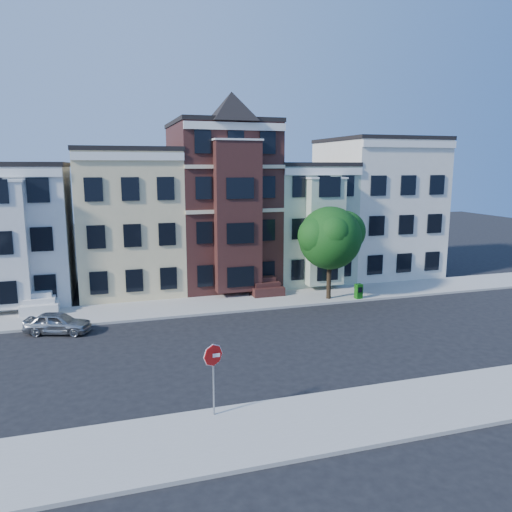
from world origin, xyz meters
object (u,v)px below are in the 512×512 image
object	(u,v)px
street_tree	(330,242)
parked_car	(58,323)
newspaper_box	(359,291)
stop_sign	(213,375)

from	to	relation	value
street_tree	parked_car	size ratio (longest dim) A/B	2.20
newspaper_box	street_tree	bearing A→B (deg)	155.82
stop_sign	newspaper_box	bearing A→B (deg)	43.81
parked_car	stop_sign	xyz separation A→B (m)	(6.15, -11.68, 1.07)
street_tree	newspaper_box	xyz separation A→B (m)	(1.94, -0.62, -3.37)
parked_car	newspaper_box	bearing A→B (deg)	-67.92
street_tree	stop_sign	distance (m)	17.53
street_tree	parked_car	distance (m)	17.54
stop_sign	street_tree	bearing A→B (deg)	49.79
parked_car	stop_sign	size ratio (longest dim) A/B	1.16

